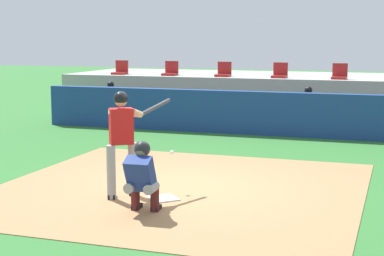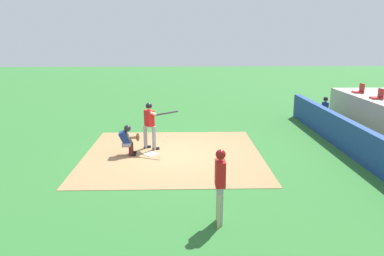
% 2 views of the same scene
% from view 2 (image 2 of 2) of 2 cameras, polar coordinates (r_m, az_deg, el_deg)
% --- Properties ---
extents(ground_plane, '(80.00, 80.00, 0.00)m').
position_cam_2_polar(ground_plane, '(13.62, -2.95, -4.10)').
color(ground_plane, '#2D6B2D').
extents(dirt_infield, '(6.40, 6.40, 0.01)m').
position_cam_2_polar(dirt_infield, '(13.62, -2.95, -4.08)').
color(dirt_infield, '#9E754C').
rests_on(dirt_infield, ground).
extents(home_plate, '(0.62, 0.62, 0.02)m').
position_cam_2_polar(home_plate, '(13.66, -6.32, -4.02)').
color(home_plate, white).
rests_on(home_plate, dirt_infield).
extents(batter_at_plate, '(0.71, 1.37, 1.80)m').
position_cam_2_polar(batter_at_plate, '(14.06, -6.47, 0.78)').
color(batter_at_plate, '#99999E').
rests_on(batter_at_plate, ground).
extents(catcher_crouched, '(0.50, 1.79, 1.13)m').
position_cam_2_polar(catcher_crouched, '(13.60, -9.79, -1.64)').
color(catcher_crouched, gray).
rests_on(catcher_crouched, ground).
extents(on_deck_batter, '(0.58, 0.23, 1.79)m').
position_cam_2_polar(on_deck_batter, '(8.48, 4.33, -8.26)').
color(on_deck_batter, '#99999E').
rests_on(on_deck_batter, ground).
extents(dugout_wall, '(13.00, 0.30, 1.20)m').
position_cam_2_polar(dugout_wall, '(14.78, 23.10, -1.36)').
color(dugout_wall, navy).
rests_on(dugout_wall, ground).
extents(dugout_bench, '(11.80, 0.44, 0.45)m').
position_cam_2_polar(dugout_bench, '(15.32, 26.37, -2.65)').
color(dugout_bench, olive).
rests_on(dugout_bench, ground).
extents(dugout_player_0, '(0.49, 0.70, 1.30)m').
position_cam_2_polar(dugout_player_0, '(19.60, 19.42, 2.75)').
color(dugout_player_0, '#939399').
rests_on(dugout_player_0, ground).
extents(stadium_seat_0, '(0.46, 0.46, 0.48)m').
position_cam_2_polar(stadium_seat_0, '(20.78, 24.35, 5.31)').
color(stadium_seat_0, '#A51E1E').
rests_on(stadium_seat_0, stands_platform).
extents(stadium_seat_1, '(0.46, 0.46, 0.48)m').
position_cam_2_polar(stadium_seat_1, '(19.14, 26.71, 4.42)').
color(stadium_seat_1, '#A51E1E').
rests_on(stadium_seat_1, stands_platform).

